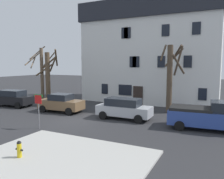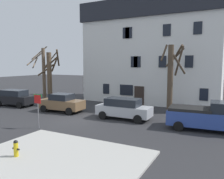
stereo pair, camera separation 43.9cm
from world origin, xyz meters
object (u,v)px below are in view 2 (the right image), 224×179
at_px(street_sign_pole, 38,104).
at_px(bicycle_leaning, 52,101).
at_px(pickup_truck_blue, 209,116).
at_px(tree_bare_near, 43,72).
at_px(fire_hydrant, 16,148).
at_px(building_main, 153,52).
at_px(car_brown_sedan, 62,103).
at_px(car_silver_wagon, 124,108).
at_px(tree_bare_far, 171,76).
at_px(tree_bare_mid, 50,76).
at_px(car_black_wagon, 15,98).

xyz_separation_m(street_sign_pole, bicycle_leaning, (-5.80, 7.80, -1.35)).
bearing_deg(street_sign_pole, pickup_truck_blue, 25.19).
bearing_deg(tree_bare_near, fire_hydrant, -50.26).
bearing_deg(building_main, bicycle_leaning, -140.22).
height_order(car_brown_sedan, street_sign_pole, street_sign_pole).
distance_m(tree_bare_near, car_silver_wagon, 12.92).
bearing_deg(building_main, tree_bare_near, -149.30).
relative_size(tree_bare_far, pickup_truck_blue, 1.15).
distance_m(tree_bare_mid, bicycle_leaning, 3.03).
bearing_deg(building_main, car_brown_sedan, -118.65).
bearing_deg(car_silver_wagon, tree_bare_far, 54.82).
height_order(tree_bare_mid, fire_hydrant, tree_bare_mid).
bearing_deg(car_brown_sedan, bicycle_leaning, 143.86).
relative_size(car_black_wagon, street_sign_pole, 1.81).
xyz_separation_m(tree_bare_mid, pickup_truck_blue, (17.44, -3.37, -2.23)).
bearing_deg(car_black_wagon, car_brown_sedan, 0.09).
relative_size(tree_bare_far, street_sign_pole, 2.62).
height_order(tree_bare_mid, tree_bare_far, tree_bare_far).
height_order(tree_bare_near, fire_hydrant, tree_bare_near).
xyz_separation_m(tree_bare_near, bicycle_leaning, (2.13, -0.93, -3.19)).
distance_m(pickup_truck_blue, street_sign_pole, 11.98).
bearing_deg(tree_bare_mid, car_black_wagon, -122.68).
bearing_deg(tree_bare_far, car_brown_sedan, -155.75).
height_order(car_silver_wagon, fire_hydrant, car_silver_wagon).
distance_m(street_sign_pole, bicycle_leaning, 9.82).
height_order(tree_bare_far, car_brown_sedan, tree_bare_far).
relative_size(tree_bare_near, car_silver_wagon, 1.48).
xyz_separation_m(tree_bare_far, pickup_truck_blue, (3.68, -4.31, -2.52)).
xyz_separation_m(tree_bare_near, pickup_truck_blue, (18.74, -3.65, -2.57)).
xyz_separation_m(pickup_truck_blue, fire_hydrant, (-7.82, -9.49, -0.44)).
height_order(building_main, tree_bare_near, building_main).
relative_size(fire_hydrant, street_sign_pole, 0.33).
bearing_deg(bicycle_leaning, tree_bare_far, 7.04).
distance_m(car_brown_sedan, fire_hydrant, 10.92).
bearing_deg(bicycle_leaning, fire_hydrant, -54.22).
bearing_deg(fire_hydrant, car_black_wagon, 140.74).
bearing_deg(car_black_wagon, tree_bare_mid, 57.32).
xyz_separation_m(car_black_wagon, fire_hydrant, (11.73, -9.58, -0.38)).
distance_m(car_brown_sedan, street_sign_pole, 5.70).
height_order(building_main, street_sign_pole, building_main).
relative_size(tree_bare_mid, bicycle_leaning, 3.54).
height_order(building_main, car_black_wagon, building_main).
bearing_deg(tree_bare_mid, tree_bare_near, 167.97).
distance_m(tree_bare_far, fire_hydrant, 14.72).
bearing_deg(car_silver_wagon, fire_hydrant, -97.33).
bearing_deg(pickup_truck_blue, car_silver_wagon, 178.14).
bearing_deg(tree_bare_far, car_silver_wagon, -125.18).
height_order(tree_bare_far, pickup_truck_blue, tree_bare_far).
bearing_deg(tree_bare_mid, car_silver_wagon, -16.19).
relative_size(tree_bare_near, tree_bare_far, 1.06).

